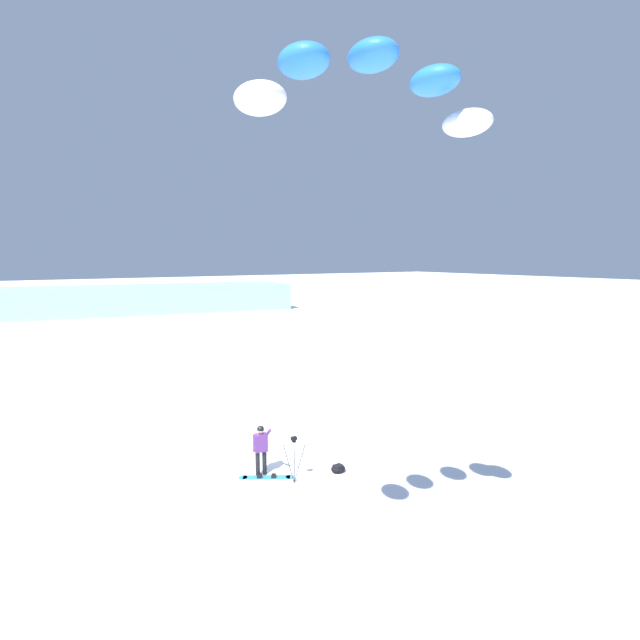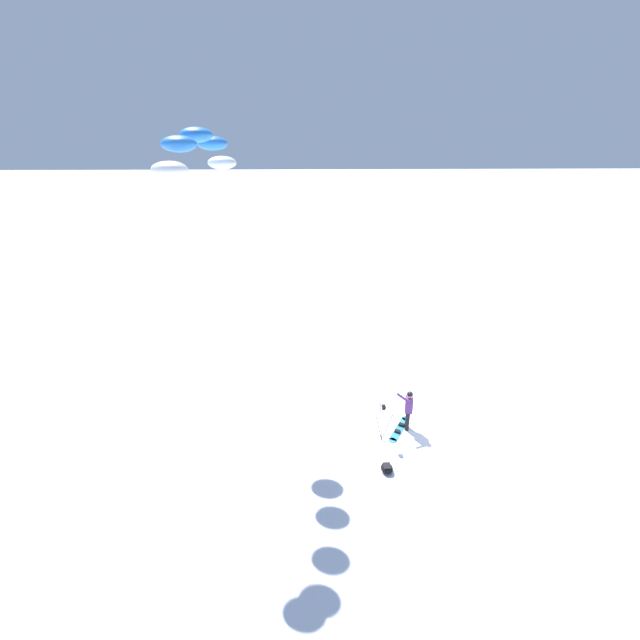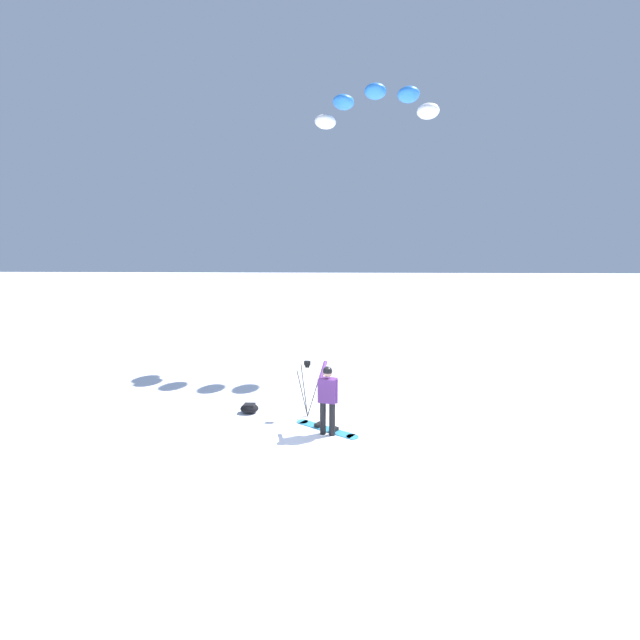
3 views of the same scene
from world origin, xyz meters
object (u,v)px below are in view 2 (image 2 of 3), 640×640
(snowboard, at_px, (399,429))
(gear_bag_large, at_px, (387,468))
(snowboarder, at_px, (408,407))
(camera_tripod, at_px, (383,416))
(traction_kite, at_px, (198,151))

(snowboard, relative_size, gear_bag_large, 3.14)
(snowboarder, height_order, gear_bag_large, snowboarder)
(camera_tripod, bearing_deg, gear_bag_large, -93.58)
(gear_bag_large, relative_size, camera_tripod, 0.33)
(camera_tripod, bearing_deg, traction_kite, 162.99)
(traction_kite, relative_size, camera_tripod, 3.17)
(snowboard, bearing_deg, gear_bag_large, -112.61)
(snowboard, relative_size, camera_tripod, 1.05)
(snowboard, height_order, traction_kite, traction_kite)
(snowboarder, xyz_separation_m, traction_kite, (-6.87, 1.18, 8.62))
(gear_bag_large, height_order, camera_tripod, camera_tripod)
(snowboarder, xyz_separation_m, snowboard, (-0.27, -0.05, -0.94))
(traction_kite, relative_size, gear_bag_large, 9.49)
(snowboard, bearing_deg, traction_kite, 169.42)
(snowboarder, distance_m, snowboard, 0.98)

